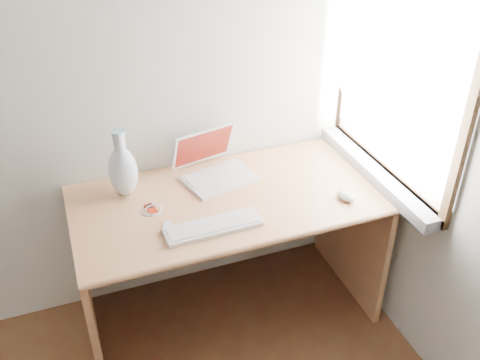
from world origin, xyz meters
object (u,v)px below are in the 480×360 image
object	(u,v)px
desk	(223,224)
vase	(123,170)
laptop	(217,167)
external_keyboard	(213,226)

from	to	relation	value
desk	vase	distance (m)	0.58
desk	laptop	xyz separation A→B (m)	(0.01, 0.11, 0.27)
desk	external_keyboard	distance (m)	0.40
desk	laptop	world-z (taller)	laptop
external_keyboard	laptop	bearing A→B (deg)	68.07
external_keyboard	desk	bearing A→B (deg)	63.09
laptop	vase	xyz separation A→B (m)	(-0.45, -0.01, 0.08)
desk	vase	xyz separation A→B (m)	(-0.44, 0.10, 0.36)
desk	vase	world-z (taller)	vase
laptop	external_keyboard	world-z (taller)	laptop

